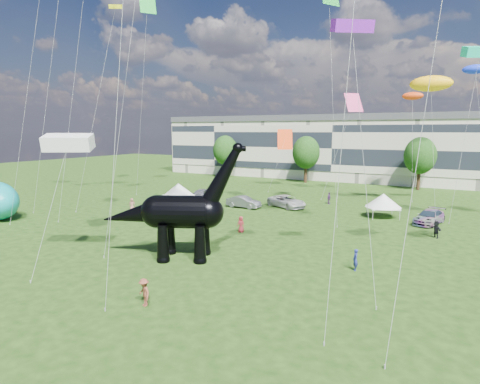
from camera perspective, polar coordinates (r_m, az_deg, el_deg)
The scene contains 13 objects.
ground at distance 26.61m, azimuth -5.43°, elevation -13.31°, with size 220.00×220.00×0.00m, color #16330C.
terrace_row at distance 85.29m, azimuth 13.96°, elevation 5.83°, with size 78.00×11.00×12.00m, color beige.
tree_far_left at distance 85.58m, azimuth -2.11°, elevation 6.28°, with size 5.20×5.20×9.44m.
tree_mid_left at distance 77.87m, azimuth 9.38°, elevation 5.93°, with size 5.20×5.20×9.44m.
tree_mid_right at distance 73.65m, azimuth 24.26°, elevation 5.12°, with size 5.20×5.20×9.44m.
dinosaur_sculpture at distance 31.62m, azimuth -8.92°, elevation -3.07°, with size 11.14×6.30×9.42m.
car_silver at distance 57.72m, azimuth -5.61°, elevation -0.40°, with size 1.98×4.92×1.68m, color #B4B3B8.
car_grey at distance 52.13m, azimuth 0.52°, elevation -1.43°, with size 1.60×4.60×1.51m, color slate.
car_white at distance 52.67m, azimuth 6.65°, elevation -1.35°, with size 2.61×5.66×1.57m, color silver.
car_dark at distance 47.71m, azimuth 25.33°, elevation -3.23°, with size 2.14×5.26×1.53m, color #595960.
gazebo_near at distance 49.01m, azimuth 19.71°, elevation -1.17°, with size 5.31×5.31×2.80m.
gazebo_left at distance 55.65m, azimuth -8.76°, elevation 0.39°, with size 4.89×4.89×2.81m.
visitors at distance 40.19m, azimuth 6.47°, elevation -4.49°, with size 43.45×37.89×1.71m.
Camera 1 is at (13.99, -20.31, 9.98)m, focal length 30.00 mm.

